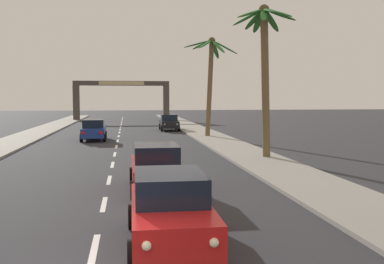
{
  "coord_description": "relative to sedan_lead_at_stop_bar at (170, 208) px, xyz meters",
  "views": [
    {
      "loc": [
        0.77,
        -7.14,
        3.42
      ],
      "look_at": [
        3.05,
        8.0,
        2.2
      ],
      "focal_mm": 40.44,
      "sensor_mm": 36.0,
      "label": 1
    }
  ],
  "objects": [
    {
      "name": "sedan_parked_nearest_kerb",
      "position": [
        3.36,
        35.04,
        0.0
      ],
      "size": [
        1.98,
        4.46,
        1.68
      ],
      "color": "black",
      "rests_on": "ground"
    },
    {
      "name": "town_gateway_arch",
      "position": [
        -1.73,
        56.49,
        3.02
      ],
      "size": [
        14.33,
        0.9,
        5.92
      ],
      "color": "#423D38",
      "rests_on": "ground"
    },
    {
      "name": "sedan_third_in_queue",
      "position": [
        0.09,
        6.04,
        0.0
      ],
      "size": [
        1.95,
        4.45,
        1.68
      ],
      "color": "red",
      "rests_on": "ground"
    },
    {
      "name": "palm_right_third",
      "position": [
        6.09,
        26.66,
        4.9
      ],
      "size": [
        4.65,
        4.24,
        8.54
      ],
      "color": "brown",
      "rests_on": "ground"
    },
    {
      "name": "lane_markings",
      "position": [
        -1.29,
        17.5,
        -0.85
      ],
      "size": [
        4.28,
        88.75,
        0.01
      ],
      "color": "silver",
      "rests_on": "ground"
    },
    {
      "name": "palm_right_second",
      "position": [
        6.52,
        13.18,
        4.92
      ],
      "size": [
        3.58,
        3.5,
        8.47
      ],
      "color": "brown",
      "rests_on": "ground"
    },
    {
      "name": "sedan_lead_at_stop_bar",
      "position": [
        0.0,
        0.0,
        0.0
      ],
      "size": [
        1.98,
        4.46,
        1.68
      ],
      "color": "red",
      "rests_on": "ground"
    },
    {
      "name": "sedan_oncoming_far",
      "position": [
        -3.62,
        25.47,
        0.0
      ],
      "size": [
        2.0,
        4.47,
        1.68
      ],
      "color": "navy",
      "rests_on": "ground"
    },
    {
      "name": "sidewalk_right",
      "position": [
        6.07,
        17.32,
        -0.78
      ],
      "size": [
        3.2,
        110.0,
        0.14
      ],
      "primitive_type": "cube",
      "color": "gray",
      "rests_on": "ground"
    }
  ]
}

